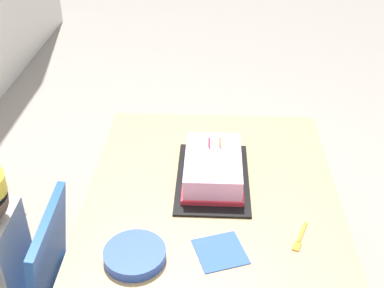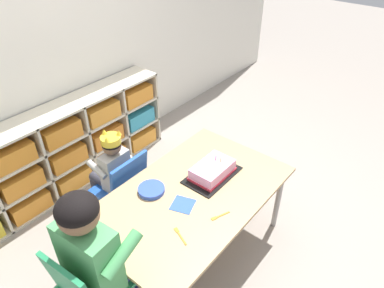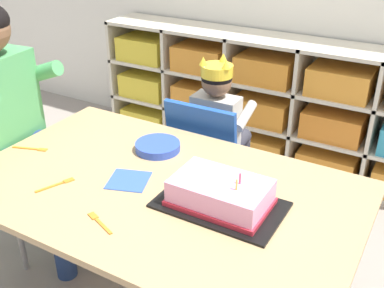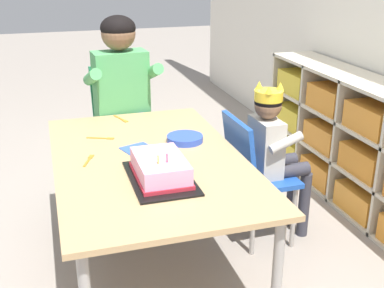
# 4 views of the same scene
# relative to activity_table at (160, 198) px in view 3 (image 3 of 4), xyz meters

# --- Properties ---
(storage_cubby_shelf) EXTENTS (2.07, 0.30, 0.75)m
(storage_cubby_shelf) POSITION_rel_activity_table_xyz_m (-0.13, 1.30, -0.17)
(storage_cubby_shelf) COLOR beige
(storage_cubby_shelf) RESTS_ON ground
(activity_table) EXTENTS (1.32, 0.82, 0.56)m
(activity_table) POSITION_rel_activity_table_xyz_m (0.00, 0.00, 0.00)
(activity_table) COLOR tan
(activity_table) RESTS_ON ground
(classroom_chair_blue) EXTENTS (0.36, 0.31, 0.67)m
(classroom_chair_blue) POSITION_rel_activity_table_xyz_m (-0.10, 0.55, -0.12)
(classroom_chair_blue) COLOR #1E4CA8
(classroom_chair_blue) RESTS_ON ground
(child_with_crown) EXTENTS (0.30, 0.31, 0.83)m
(child_with_crown) POSITION_rel_activity_table_xyz_m (-0.11, 0.66, -0.00)
(child_with_crown) COLOR #B2ADA3
(child_with_crown) RESTS_ON ground
(adult_helper_seated) EXTENTS (0.45, 0.42, 1.09)m
(adult_helper_seated) POSITION_rel_activity_table_xyz_m (-0.70, 0.02, 0.17)
(adult_helper_seated) COLOR #4C9E5B
(adult_helper_seated) RESTS_ON ground
(birthday_cake_on_tray) EXTENTS (0.39, 0.24, 0.13)m
(birthday_cake_on_tray) POSITION_rel_activity_table_xyz_m (0.23, -0.00, 0.09)
(birthday_cake_on_tray) COLOR black
(birthday_cake_on_tray) RESTS_ON activity_table
(paper_plate_stack) EXTENTS (0.17, 0.17, 0.03)m
(paper_plate_stack) POSITION_rel_activity_table_xyz_m (-0.15, 0.21, 0.06)
(paper_plate_stack) COLOR blue
(paper_plate_stack) RESTS_ON activity_table
(paper_napkin_square) EXTENTS (0.17, 0.17, 0.00)m
(paper_napkin_square) POSITION_rel_activity_table_xyz_m (-0.11, -0.02, 0.05)
(paper_napkin_square) COLOR #3356B7
(paper_napkin_square) RESTS_ON activity_table
(fork_near_cake_tray) EXTENTS (0.07, 0.13, 0.00)m
(fork_near_cake_tray) POSITION_rel_activity_table_xyz_m (-0.30, -0.16, 0.05)
(fork_near_cake_tray) COLOR orange
(fork_near_cake_tray) RESTS_ON activity_table
(fork_beside_plate_stack) EXTENTS (0.12, 0.06, 0.00)m
(fork_beside_plate_stack) POSITION_rel_activity_table_xyz_m (-0.05, -0.25, 0.05)
(fork_beside_plate_stack) COLOR orange
(fork_beside_plate_stack) RESTS_ON activity_table
(fork_by_napkin) EXTENTS (0.14, 0.06, 0.00)m
(fork_by_napkin) POSITION_rel_activity_table_xyz_m (-0.57, -0.03, 0.05)
(fork_by_napkin) COLOR orange
(fork_by_napkin) RESTS_ON activity_table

